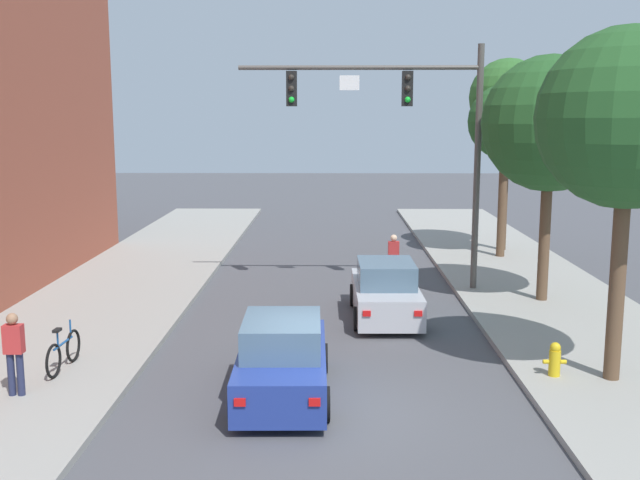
% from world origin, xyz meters
% --- Properties ---
extents(ground_plane, '(120.00, 120.00, 0.00)m').
position_xyz_m(ground_plane, '(0.00, 0.00, 0.00)').
color(ground_plane, '#4C4C51').
extents(traffic_signal_mast, '(7.41, 0.38, 7.50)m').
position_xyz_m(traffic_signal_mast, '(2.47, 9.62, 5.38)').
color(traffic_signal_mast, '#514C47').
rests_on(traffic_signal_mast, sidewalk_right).
extents(car_lead_silver, '(1.87, 4.26, 1.60)m').
position_xyz_m(car_lead_silver, '(1.60, 6.57, 0.72)').
color(car_lead_silver, '#B7B7BC').
rests_on(car_lead_silver, ground).
extents(car_following_blue, '(1.90, 4.27, 1.60)m').
position_xyz_m(car_following_blue, '(-0.86, 0.76, 0.72)').
color(car_following_blue, navy).
rests_on(car_following_blue, ground).
extents(pedestrian_sidewalk_left_walker, '(0.36, 0.22, 1.64)m').
position_xyz_m(pedestrian_sidewalk_left_walker, '(-5.99, 0.30, 1.06)').
color(pedestrian_sidewalk_left_walker, '#232847').
rests_on(pedestrian_sidewalk_left_walker, sidewalk_left).
extents(pedestrian_crossing_road, '(0.36, 0.22, 1.64)m').
position_xyz_m(pedestrian_crossing_road, '(2.18, 10.92, 0.91)').
color(pedestrian_crossing_road, brown).
rests_on(pedestrian_crossing_road, ground).
extents(bicycle_leaning, '(0.15, 1.77, 0.98)m').
position_xyz_m(bicycle_leaning, '(-5.60, 1.79, 0.54)').
color(bicycle_leaning, black).
rests_on(bicycle_leaning, sidewalk_left).
extents(fire_hydrant, '(0.48, 0.24, 0.72)m').
position_xyz_m(fire_hydrant, '(4.76, 1.55, 0.51)').
color(fire_hydrant, gold).
rests_on(fire_hydrant, sidewalk_right).
extents(street_tree_nearest, '(3.58, 3.58, 7.10)m').
position_xyz_m(street_tree_nearest, '(5.89, 1.40, 5.43)').
color(street_tree_nearest, brown).
rests_on(street_tree_nearest, sidewalk_right).
extents(street_tree_second, '(3.89, 3.89, 7.09)m').
position_xyz_m(street_tree_second, '(6.33, 8.12, 5.27)').
color(street_tree_second, brown).
rests_on(street_tree_second, sidewalk_right).
extents(street_tree_third, '(2.82, 2.82, 6.57)m').
position_xyz_m(street_tree_third, '(6.67, 15.06, 5.25)').
color(street_tree_third, brown).
rests_on(street_tree_third, sidewalk_right).
extents(street_tree_farthest, '(3.02, 3.02, 7.62)m').
position_xyz_m(street_tree_farthest, '(7.06, 16.51, 6.19)').
color(street_tree_farthest, brown).
rests_on(street_tree_farthest, sidewalk_right).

